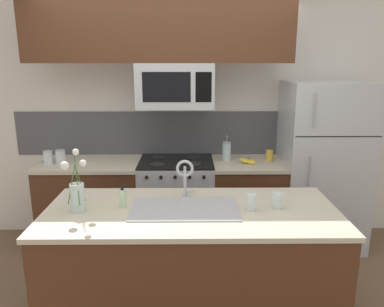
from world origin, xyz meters
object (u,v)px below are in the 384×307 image
at_px(french_press, 227,151).
at_px(sink_faucet, 185,173).
at_px(storage_jar_medium, 61,157).
at_px(dish_soap_bottle, 123,198).
at_px(stove_range, 177,203).
at_px(drinking_glass, 251,202).
at_px(storage_jar_tall, 48,157).
at_px(banana_bunch, 248,161).
at_px(coffee_tin, 269,155).
at_px(refrigerator, 322,165).
at_px(flower_vase, 77,194).
at_px(microwave, 175,86).
at_px(spare_glass, 277,200).

relative_size(french_press, sink_faucet, 0.87).
height_order(storage_jar_medium, dish_soap_bottle, dish_soap_bottle).
bearing_deg(french_press, stove_range, -173.46).
bearing_deg(stove_range, drinking_glass, -66.12).
distance_m(storage_jar_tall, storage_jar_medium, 0.12).
bearing_deg(storage_jar_tall, storage_jar_medium, 4.02).
distance_m(banana_bunch, coffee_tin, 0.26).
bearing_deg(banana_bunch, sink_faucet, -123.21).
bearing_deg(sink_faucet, refrigerator, 36.56).
bearing_deg(french_press, flower_vase, -131.16).
bearing_deg(storage_jar_medium, dish_soap_bottle, -54.72).
bearing_deg(flower_vase, refrigerator, 30.94).
xyz_separation_m(refrigerator, dish_soap_bottle, (-1.86, -1.22, 0.11)).
relative_size(french_press, dish_soap_bottle, 1.62).
bearing_deg(drinking_glass, coffee_tin, 72.85).
xyz_separation_m(microwave, storage_jar_medium, (-1.18, -0.01, -0.71)).
bearing_deg(drinking_glass, dish_soap_bottle, 175.62).
distance_m(french_press, spare_glass, 1.31).
relative_size(stove_range, storage_jar_medium, 6.78).
distance_m(dish_soap_bottle, flower_vase, 0.31).
xyz_separation_m(storage_jar_tall, flower_vase, (0.65, -1.24, 0.06)).
xyz_separation_m(spare_glass, flower_vase, (-1.40, -0.05, 0.07)).
relative_size(stove_range, banana_bunch, 4.87).
bearing_deg(microwave, refrigerator, 1.54).
distance_m(stove_range, sink_faucet, 1.22).
bearing_deg(french_press, spare_glass, -79.66).
xyz_separation_m(storage_jar_tall, drinking_glass, (1.86, -1.23, -0.01)).
height_order(storage_jar_tall, drinking_glass, storage_jar_tall).
bearing_deg(microwave, stove_range, 90.16).
bearing_deg(drinking_glass, flower_vase, -179.84).
xyz_separation_m(stove_range, french_press, (0.52, 0.06, 0.55)).
bearing_deg(sink_faucet, french_press, 68.79).
xyz_separation_m(microwave, coffee_tin, (0.97, 0.07, -0.72)).
distance_m(refrigerator, french_press, 1.01).
bearing_deg(stove_range, storage_jar_tall, -178.31).
height_order(storage_jar_medium, french_press, french_press).
distance_m(refrigerator, spare_glass, 1.46).
height_order(stove_range, storage_jar_tall, storage_jar_tall).
relative_size(storage_jar_medium, sink_faucet, 0.45).
height_order(storage_jar_tall, coffee_tin, storage_jar_tall).
relative_size(microwave, sink_faucet, 2.43).
bearing_deg(dish_soap_bottle, coffee_tin, 43.59).
distance_m(stove_range, storage_jar_medium, 1.28).
xyz_separation_m(stove_range, spare_glass, (0.76, -1.23, 0.50)).
bearing_deg(flower_vase, drinking_glass, 0.16).
bearing_deg(french_press, storage_jar_tall, -176.91).
bearing_deg(microwave, spare_glass, -57.82).
bearing_deg(spare_glass, banana_bunch, 91.10).
xyz_separation_m(refrigerator, french_press, (-0.99, 0.04, 0.14)).
bearing_deg(storage_jar_medium, sink_faucet, -38.15).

